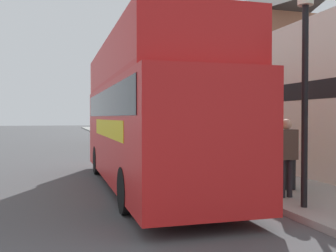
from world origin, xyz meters
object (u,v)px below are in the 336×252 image
object	(u,v)px
tour_bus	(148,123)
lamp_post_nearest	(305,46)
pedestrian_third	(223,144)
lamp_post_third	(133,95)
litter_bin	(287,169)
parked_car_ahead_of_bus	(125,143)
lamp_post_second	(174,89)
pedestrian_second	(286,150)

from	to	relation	value
tour_bus	lamp_post_nearest	xyz separation A→B (m)	(2.41, -3.93, 1.61)
pedestrian_third	lamp_post_third	distance (m)	13.88
lamp_post_third	litter_bin	xyz separation A→B (m)	(0.94, -16.17, -2.81)
tour_bus	pedestrian_third	size ratio (longest dim) A/B	5.81
parked_car_ahead_of_bus	lamp_post_third	size ratio (longest dim) A/B	0.89
parked_car_ahead_of_bus	litter_bin	distance (m)	10.65
tour_bus	lamp_post_second	size ratio (longest dim) A/B	2.24
lamp_post_nearest	parked_car_ahead_of_bus	bearing A→B (deg)	97.72
tour_bus	pedestrian_second	xyz separation A→B (m)	(2.61, -2.95, -0.61)
tour_bus	lamp_post_nearest	bearing A→B (deg)	-58.51
lamp_post_third	litter_bin	size ratio (longest dim) A/B	5.05
parked_car_ahead_of_bus	pedestrian_third	distance (m)	8.08
parked_car_ahead_of_bus	tour_bus	bearing A→B (deg)	-98.16
pedestrian_third	parked_car_ahead_of_bus	bearing A→B (deg)	102.79
litter_bin	pedestrian_second	bearing A→B (deg)	-123.54
pedestrian_third	litter_bin	size ratio (longest dim) A/B	1.76
tour_bus	pedestrian_second	bearing A→B (deg)	-48.52
pedestrian_third	lamp_post_third	size ratio (longest dim) A/B	0.35
tour_bus	pedestrian_third	distance (m)	2.66
lamp_post_second	lamp_post_third	xyz separation A→B (m)	(-0.03, 9.04, 0.28)
pedestrian_third	lamp_post_second	world-z (taller)	lamp_post_second
parked_car_ahead_of_bus	lamp_post_nearest	size ratio (longest dim) A/B	0.89
lamp_post_second	pedestrian_third	bearing A→B (deg)	-87.32
parked_car_ahead_of_bus	pedestrian_second	xyz separation A→B (m)	(1.86, -11.29, 0.53)
parked_car_ahead_of_bus	litter_bin	bearing A→B (deg)	-79.60
parked_car_ahead_of_bus	pedestrian_second	bearing A→B (deg)	-83.68
tour_bus	litter_bin	xyz separation A→B (m)	(3.22, -2.02, -1.20)
pedestrian_second	lamp_post_nearest	bearing A→B (deg)	-101.69
lamp_post_third	parked_car_ahead_of_bus	bearing A→B (deg)	-104.83
pedestrian_second	lamp_post_nearest	world-z (taller)	lamp_post_nearest
parked_car_ahead_of_bus	pedestrian_second	size ratio (longest dim) A/B	2.37
parked_car_ahead_of_bus	lamp_post_second	world-z (taller)	lamp_post_second
lamp_post_nearest	tour_bus	bearing A→B (deg)	121.48
lamp_post_nearest	lamp_post_second	size ratio (longest dim) A/B	1.10
tour_bus	parked_car_ahead_of_bus	world-z (taller)	tour_bus
lamp_post_nearest	pedestrian_second	bearing A→B (deg)	78.31
pedestrian_third	lamp_post_nearest	xyz separation A→B (m)	(-0.12, -4.40, 2.30)
pedestrian_second	pedestrian_third	bearing A→B (deg)	91.31
pedestrian_second	lamp_post_second	world-z (taller)	lamp_post_second
lamp_post_nearest	litter_bin	bearing A→B (deg)	66.78
parked_car_ahead_of_bus	pedestrian_second	distance (m)	11.45
lamp_post_second	litter_bin	distance (m)	7.62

